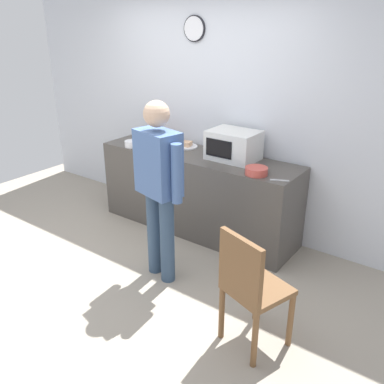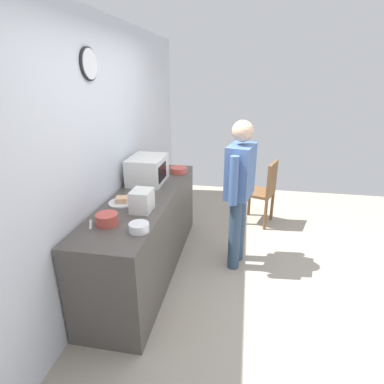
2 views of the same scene
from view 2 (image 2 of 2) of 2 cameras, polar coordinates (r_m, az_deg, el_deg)
The scene contains 13 objects.
ground_plane at distance 3.41m, azimuth 11.94°, elevation -17.00°, with size 6.00×6.00×0.00m, color #9E9384.
back_wall at distance 3.13m, azimuth -16.78°, elevation 5.84°, with size 5.40×0.13×2.60m.
kitchen_counter at distance 3.44m, azimuth -8.41°, elevation -7.47°, with size 2.30×0.62×0.90m, color #4C4742.
microwave at distance 3.58m, azimuth -8.22°, elevation 4.11°, with size 0.50×0.39×0.30m.
sandwich_plate at distance 3.07m, azimuth -12.84°, elevation -1.73°, with size 0.26×0.26×0.07m.
salad_bowl at distance 2.51m, azimuth -9.78°, elevation -6.46°, with size 0.16×0.16×0.07m, color white.
cereal_bowl at distance 3.93m, azimuth -2.51°, elevation 4.08°, with size 0.21×0.21×0.07m, color #C64C42.
mixing_bowl at distance 2.67m, azimuth -15.45°, elevation -4.88°, with size 0.19×0.19×0.09m, color #C64C42.
toaster at distance 2.84m, azimuth -9.27°, elevation -1.58°, with size 0.22×0.18×0.20m, color silver.
fork_utensil at distance 4.17m, azimuth -1.51°, elevation 4.63°, with size 0.17×0.02×0.01m, color silver.
spoon_utensil at distance 2.72m, azimuth -18.24°, elevation -5.72°, with size 0.17×0.02×0.01m, color silver.
person_standing at distance 3.33m, azimuth 8.80°, elevation 1.26°, with size 0.58×0.32×1.65m.
wooden_chair at distance 4.52m, azimuth 13.12°, elevation 0.38°, with size 0.51×0.51×0.94m.
Camera 2 is at (-2.70, 0.20, 2.07)m, focal length 28.83 mm.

